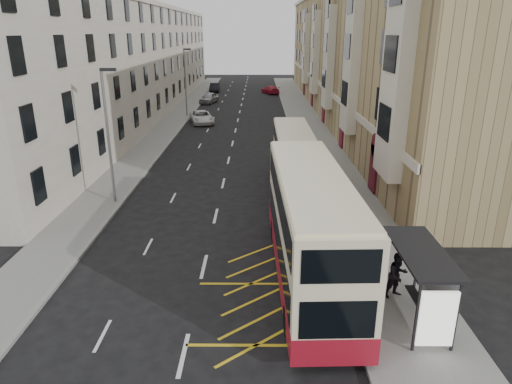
{
  "coord_description": "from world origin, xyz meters",
  "views": [
    {
      "loc": [
        2.47,
        -14.37,
        10.11
      ],
      "look_at": [
        2.35,
        7.1,
        2.5
      ],
      "focal_mm": 32.0,
      "sensor_mm": 36.0,
      "label": 1
    }
  ],
  "objects_px": {
    "double_decker_rear": "(294,161)",
    "pedestrian_mid": "(398,275)",
    "car_silver": "(209,98)",
    "pedestrian_far": "(351,262)",
    "white_van": "(202,117)",
    "street_lamp_far": "(186,79)",
    "car_dark": "(215,87)",
    "pedestrian_near": "(357,269)",
    "bus_shelter": "(427,274)",
    "street_lamp_near": "(108,130)",
    "double_decker_front": "(310,227)",
    "car_red": "(270,90)"
  },
  "relations": [
    {
      "from": "car_silver",
      "to": "pedestrian_mid",
      "type": "bearing_deg",
      "value": -61.98
    },
    {
      "from": "bus_shelter",
      "to": "street_lamp_far",
      "type": "distance_m",
      "value": 44.94
    },
    {
      "from": "bus_shelter",
      "to": "white_van",
      "type": "height_order",
      "value": "bus_shelter"
    },
    {
      "from": "double_decker_front",
      "to": "pedestrian_near",
      "type": "xyz_separation_m",
      "value": [
        1.85,
        -0.99,
        -1.41
      ]
    },
    {
      "from": "car_silver",
      "to": "bus_shelter",
      "type": "bearing_deg",
      "value": -61.99
    },
    {
      "from": "bus_shelter",
      "to": "pedestrian_mid",
      "type": "distance_m",
      "value": 2.09
    },
    {
      "from": "street_lamp_far",
      "to": "pedestrian_mid",
      "type": "distance_m",
      "value": 43.22
    },
    {
      "from": "car_dark",
      "to": "car_silver",
      "type": "bearing_deg",
      "value": -88.86
    },
    {
      "from": "pedestrian_mid",
      "to": "car_silver",
      "type": "bearing_deg",
      "value": 79.91
    },
    {
      "from": "pedestrian_far",
      "to": "white_van",
      "type": "height_order",
      "value": "pedestrian_far"
    },
    {
      "from": "street_lamp_near",
      "to": "pedestrian_near",
      "type": "xyz_separation_m",
      "value": [
        12.83,
        -10.01,
        -3.63
      ]
    },
    {
      "from": "bus_shelter",
      "to": "double_decker_front",
      "type": "relative_size",
      "value": 0.36
    },
    {
      "from": "street_lamp_near",
      "to": "pedestrian_mid",
      "type": "relative_size",
      "value": 4.27
    },
    {
      "from": "street_lamp_far",
      "to": "pedestrian_far",
      "type": "xyz_separation_m",
      "value": [
        12.7,
        -39.44,
        -3.64
      ]
    },
    {
      "from": "double_decker_front",
      "to": "bus_shelter",
      "type": "bearing_deg",
      "value": -44.02
    },
    {
      "from": "pedestrian_near",
      "to": "car_red",
      "type": "distance_m",
      "value": 62.32
    },
    {
      "from": "white_van",
      "to": "car_red",
      "type": "distance_m",
      "value": 27.68
    },
    {
      "from": "double_decker_front",
      "to": "car_silver",
      "type": "relative_size",
      "value": 2.63
    },
    {
      "from": "street_lamp_far",
      "to": "pedestrian_mid",
      "type": "height_order",
      "value": "street_lamp_far"
    },
    {
      "from": "double_decker_rear",
      "to": "car_red",
      "type": "distance_m",
      "value": 49.73
    },
    {
      "from": "pedestrian_far",
      "to": "white_van",
      "type": "relative_size",
      "value": 0.33
    },
    {
      "from": "double_decker_rear",
      "to": "pedestrian_near",
      "type": "bearing_deg",
      "value": -82.8
    },
    {
      "from": "double_decker_rear",
      "to": "pedestrian_near",
      "type": "xyz_separation_m",
      "value": [
        1.68,
        -12.57,
        -1.06
      ]
    },
    {
      "from": "double_decker_rear",
      "to": "car_silver",
      "type": "xyz_separation_m",
      "value": [
        -9.64,
        38.96,
        -1.28
      ]
    },
    {
      "from": "double_decker_rear",
      "to": "pedestrian_mid",
      "type": "distance_m",
      "value": 13.6
    },
    {
      "from": "car_silver",
      "to": "car_dark",
      "type": "distance_m",
      "value": 13.33
    },
    {
      "from": "car_silver",
      "to": "pedestrian_near",
      "type": "bearing_deg",
      "value": -63.34
    },
    {
      "from": "street_lamp_far",
      "to": "white_van",
      "type": "height_order",
      "value": "street_lamp_far"
    },
    {
      "from": "car_silver",
      "to": "car_dark",
      "type": "relative_size",
      "value": 1.01
    },
    {
      "from": "bus_shelter",
      "to": "street_lamp_far",
      "type": "height_order",
      "value": "street_lamp_far"
    },
    {
      "from": "bus_shelter",
      "to": "white_van",
      "type": "bearing_deg",
      "value": 107.97
    },
    {
      "from": "double_decker_rear",
      "to": "white_van",
      "type": "height_order",
      "value": "double_decker_rear"
    },
    {
      "from": "street_lamp_near",
      "to": "white_van",
      "type": "distance_m",
      "value": 26.34
    },
    {
      "from": "pedestrian_mid",
      "to": "pedestrian_far",
      "type": "xyz_separation_m",
      "value": [
        -1.58,
        1.2,
        -0.09
      ]
    },
    {
      "from": "white_van",
      "to": "pedestrian_near",
      "type": "bearing_deg",
      "value": -88.43
    },
    {
      "from": "street_lamp_near",
      "to": "double_decker_rear",
      "type": "bearing_deg",
      "value": 12.92
    },
    {
      "from": "pedestrian_near",
      "to": "car_silver",
      "type": "xyz_separation_m",
      "value": [
        -11.32,
        51.53,
        -0.23
      ]
    },
    {
      "from": "bus_shelter",
      "to": "car_dark",
      "type": "bearing_deg",
      "value": 101.39
    },
    {
      "from": "pedestrian_near",
      "to": "pedestrian_far",
      "type": "xyz_separation_m",
      "value": [
        -0.13,
        0.57,
        -0.01
      ]
    },
    {
      "from": "double_decker_rear",
      "to": "pedestrian_near",
      "type": "relative_size",
      "value": 5.96
    },
    {
      "from": "street_lamp_far",
      "to": "pedestrian_near",
      "type": "xyz_separation_m",
      "value": [
        12.83,
        -40.01,
        -3.63
      ]
    },
    {
      "from": "street_lamp_near",
      "to": "car_red",
      "type": "bearing_deg",
      "value": 78.3
    },
    {
      "from": "double_decker_rear",
      "to": "car_dark",
      "type": "height_order",
      "value": "double_decker_rear"
    },
    {
      "from": "bus_shelter",
      "to": "car_dark",
      "type": "relative_size",
      "value": 0.94
    },
    {
      "from": "white_van",
      "to": "street_lamp_near",
      "type": "bearing_deg",
      "value": -109.79
    },
    {
      "from": "pedestrian_near",
      "to": "double_decker_rear",
      "type": "bearing_deg",
      "value": -86.27
    },
    {
      "from": "street_lamp_far",
      "to": "car_dark",
      "type": "relative_size",
      "value": 1.77
    },
    {
      "from": "white_van",
      "to": "car_silver",
      "type": "bearing_deg",
      "value": 77.91
    },
    {
      "from": "pedestrian_far",
      "to": "bus_shelter",
      "type": "bearing_deg",
      "value": 154.97
    },
    {
      "from": "bus_shelter",
      "to": "street_lamp_near",
      "type": "height_order",
      "value": "street_lamp_near"
    }
  ]
}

